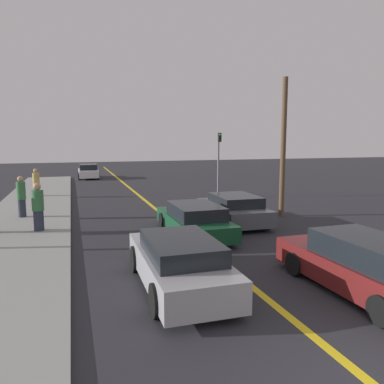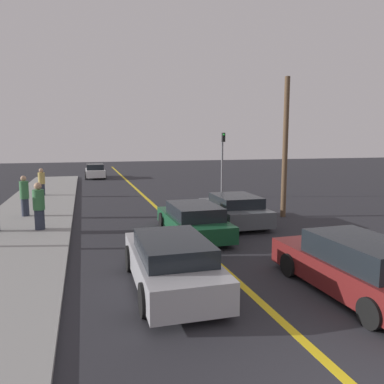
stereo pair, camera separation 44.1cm
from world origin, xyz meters
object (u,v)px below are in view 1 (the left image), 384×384
Objects in this scene: car_far_distant at (194,220)px; pedestrian_far_standing at (21,197)px; car_ahead_center at (179,262)px; car_parked_left_lot at (234,209)px; pedestrian_by_sign at (36,182)px; utility_pole at (283,148)px; car_near_right_lane at (363,266)px; car_oncoming_far at (88,172)px; pedestrian_near_curb at (38,207)px; traffic_light at (219,158)px.

car_far_distant is 8.29m from pedestrian_far_standing.
car_far_distant is at bearing 68.23° from car_ahead_center.
car_ahead_center is at bearing -122.83° from car_parked_left_lot.
pedestrian_by_sign is 0.27× the size of utility_pole.
car_ahead_center is (-3.99, 1.60, -0.01)m from car_near_right_lane.
utility_pole is (7.86, -20.94, 2.54)m from car_oncoming_far.
car_parked_left_lot is at bearing -5.07° from pedestrian_near_curb.
utility_pole reaches higher than pedestrian_far_standing.
car_oncoming_far is 2.19× the size of pedestrian_far_standing.
car_parked_left_lot is (4.16, 6.10, -0.02)m from car_ahead_center.
pedestrian_near_curb is 0.46× the size of traffic_light.
car_far_distant is 1.11× the size of car_oncoming_far.
car_parked_left_lot is at bearing 87.85° from car_near_right_lane.
traffic_light reaches higher than car_ahead_center.
pedestrian_by_sign is at bearing 163.20° from traffic_light.
traffic_light is at bearing 32.89° from pedestrian_near_curb.
car_far_distant is 23.36m from car_oncoming_far.
car_oncoming_far is at bearing 72.40° from pedestrian_by_sign.
car_near_right_lane is at bearing -109.30° from utility_pole.
car_far_distant is 1.06× the size of car_parked_left_lot.
pedestrian_near_curb reaches higher than car_oncoming_far.
utility_pole reaches higher than car_ahead_center.
pedestrian_near_curb is (-2.74, -21.01, 0.38)m from car_oncoming_far.
pedestrian_far_standing is (-3.66, -18.03, 0.40)m from car_oncoming_far.
pedestrian_far_standing is at bearing -90.61° from pedestrian_by_sign.
car_oncoming_far is 21.19m from pedestrian_near_curb.
car_parked_left_lot reaches higher than car_far_distant.
car_near_right_lane is at bearing -47.70° from pedestrian_near_curb.
traffic_light is (10.81, -3.26, 1.50)m from pedestrian_by_sign.
pedestrian_far_standing is (-8.55, 11.37, 0.39)m from car_near_right_lane.
car_far_distant is 2.43× the size of pedestrian_far_standing.
pedestrian_far_standing is at bearing 141.56° from car_far_distant.
pedestrian_near_curb reaches higher than pedestrian_by_sign.
pedestrian_by_sign reaches higher than car_near_right_lane.
car_ahead_center reaches higher than car_far_distant.
pedestrian_far_standing reaches higher than pedestrian_near_curb.
car_far_distant is at bearing -61.73° from pedestrian_by_sign.
pedestrian_by_sign is (-3.59, -11.30, 0.31)m from car_oncoming_far.
pedestrian_by_sign reaches higher than car_oncoming_far.
car_ahead_center is 2.45× the size of pedestrian_near_curb.
car_ahead_center is 1.00× the size of car_far_distant.
pedestrian_far_standing is at bearing -101.38° from car_oncoming_far.
car_near_right_lane is at bearing -89.79° from car_parked_left_lot.
pedestrian_far_standing is at bearing 158.64° from car_parked_left_lot.
car_near_right_lane is 29.80m from car_oncoming_far.
car_ahead_center is 14.78m from traffic_light.
traffic_light reaches higher than car_far_distant.
utility_pole is at bearing 16.88° from car_parked_left_lot.
car_ahead_center is 17.10m from pedestrian_by_sign.
pedestrian_by_sign is (-8.48, 18.10, 0.30)m from car_near_right_lane.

